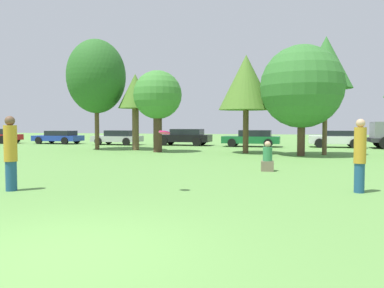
# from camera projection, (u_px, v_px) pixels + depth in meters

# --- Properties ---
(ground_plane) EXTENTS (120.00, 120.00, 0.00)m
(ground_plane) POSITION_uv_depth(u_px,v_px,m) (59.00, 253.00, 5.11)
(ground_plane) COLOR #5B8E42
(person_thrower) EXTENTS (0.33, 0.33, 1.93)m
(person_thrower) POSITION_uv_depth(u_px,v_px,m) (11.00, 152.00, 9.81)
(person_thrower) COLOR navy
(person_thrower) RESTS_ON ground
(person_catcher) EXTENTS (0.29, 0.29, 1.85)m
(person_catcher) POSITION_uv_depth(u_px,v_px,m) (360.00, 155.00, 9.54)
(person_catcher) COLOR navy
(person_catcher) RESTS_ON ground
(frisbee) EXTENTS (0.29, 0.29, 0.12)m
(frisbee) POSITION_uv_depth(u_px,v_px,m) (164.00, 133.00, 9.58)
(frisbee) COLOR #F21E72
(bystander_sitting) EXTENTS (0.45, 0.37, 1.10)m
(bystander_sitting) POSITION_uv_depth(u_px,v_px,m) (268.00, 159.00, 13.94)
(bystander_sitting) COLOR #726651
(bystander_sitting) RESTS_ON ground
(tree_0) EXTENTS (3.89, 3.89, 7.34)m
(tree_0) POSITION_uv_depth(u_px,v_px,m) (96.00, 77.00, 25.47)
(tree_0) COLOR brown
(tree_0) RESTS_ON ground
(tree_1) EXTENTS (2.24, 2.24, 4.99)m
(tree_1) POSITION_uv_depth(u_px,v_px,m) (135.00, 93.00, 24.98)
(tree_1) COLOR brown
(tree_1) RESTS_ON ground
(tree_2) EXTENTS (2.95, 2.95, 4.97)m
(tree_2) POSITION_uv_depth(u_px,v_px,m) (158.00, 96.00, 23.23)
(tree_2) COLOR #473323
(tree_2) RESTS_ON ground
(tree_3) EXTENTS (3.20, 3.20, 5.75)m
(tree_3) POSITION_uv_depth(u_px,v_px,m) (246.00, 83.00, 22.30)
(tree_3) COLOR brown
(tree_3) RESTS_ON ground
(tree_4) EXTENTS (4.44, 4.44, 5.95)m
(tree_4) POSITION_uv_depth(u_px,v_px,m) (302.00, 87.00, 20.51)
(tree_4) COLOR #473323
(tree_4) RESTS_ON ground
(tree_5) EXTENTS (2.88, 2.88, 6.55)m
(tree_5) POSITION_uv_depth(u_px,v_px,m) (326.00, 63.00, 21.06)
(tree_5) COLOR brown
(tree_5) RESTS_ON ground
(parked_car_blue) EXTENTS (4.18, 2.14, 1.13)m
(parked_car_blue) POSITION_uv_depth(u_px,v_px,m) (59.00, 137.00, 33.24)
(parked_car_blue) COLOR #1E389E
(parked_car_blue) RESTS_ON ground
(parked_car_silver) EXTENTS (4.07, 2.10, 1.19)m
(parked_car_silver) POSITION_uv_depth(u_px,v_px,m) (118.00, 137.00, 31.60)
(parked_car_silver) COLOR #B2B2B7
(parked_car_silver) RESTS_ON ground
(parked_car_black) EXTENTS (4.50, 2.20, 1.32)m
(parked_car_black) POSITION_uv_depth(u_px,v_px,m) (184.00, 137.00, 30.79)
(parked_car_black) COLOR black
(parked_car_black) RESTS_ON ground
(parked_car_green) EXTENTS (4.36, 2.00, 1.26)m
(parked_car_green) POSITION_uv_depth(u_px,v_px,m) (252.00, 138.00, 28.94)
(parked_car_green) COLOR #196633
(parked_car_green) RESTS_ON ground
(parked_car_white) EXTENTS (3.89, 2.10, 1.23)m
(parked_car_white) POSITION_uv_depth(u_px,v_px,m) (337.00, 138.00, 28.06)
(parked_car_white) COLOR silver
(parked_car_white) RESTS_ON ground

